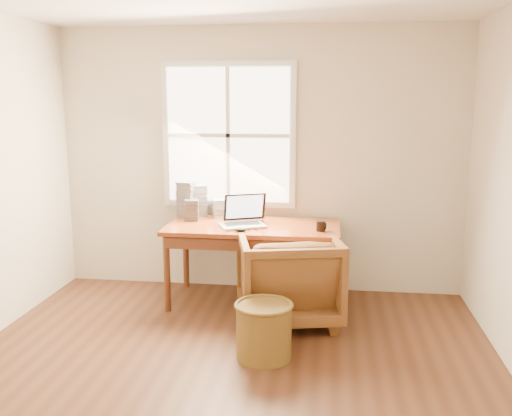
{
  "coord_description": "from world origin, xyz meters",
  "views": [
    {
      "loc": [
        0.7,
        -3.32,
        1.93
      ],
      "look_at": [
        0.05,
        1.65,
        0.94
      ],
      "focal_mm": 40.0,
      "sensor_mm": 36.0,
      "label": 1
    }
  ],
  "objects": [
    {
      "name": "cd_stack_a",
      "position": [
        -0.6,
        2.14,
        0.91
      ],
      "size": [
        0.2,
        0.19,
        0.31
      ],
      "primitive_type": "cube",
      "rotation": [
        0.0,
        0.0,
        0.42
      ],
      "color": "#ABB0B7",
      "rests_on": "desk"
    },
    {
      "name": "armchair",
      "position": [
        0.36,
        1.38,
        0.39
      ],
      "size": [
        1.01,
        1.03,
        0.78
      ],
      "primitive_type": "imported",
      "rotation": [
        0.0,
        0.0,
        3.37
      ],
      "color": "brown",
      "rests_on": "room_shell"
    },
    {
      "name": "cd_stack_c",
      "position": [
        -0.7,
        2.08,
        0.93
      ],
      "size": [
        0.18,
        0.16,
        0.35
      ],
      "primitive_type": "cube",
      "rotation": [
        0.0,
        0.0,
        -0.17
      ],
      "color": "#9B9DA8",
      "rests_on": "desk"
    },
    {
      "name": "laptop",
      "position": [
        -0.09,
        1.72,
        0.9
      ],
      "size": [
        0.54,
        0.55,
        0.3
      ],
      "primitive_type": null,
      "rotation": [
        0.0,
        0.0,
        0.42
      ],
      "color": "silver",
      "rests_on": "desk"
    },
    {
      "name": "desk",
      "position": [
        0.0,
        1.8,
        0.73
      ],
      "size": [
        1.6,
        0.8,
        0.04
      ],
      "primitive_type": "cube",
      "color": "brown",
      "rests_on": "room_shell"
    },
    {
      "name": "cd_stack_d",
      "position": [
        -0.37,
        2.09,
        0.84
      ],
      "size": [
        0.18,
        0.17,
        0.18
      ],
      "primitive_type": "cube",
      "rotation": [
        0.0,
        0.0,
        0.36
      ],
      "color": "silver",
      "rests_on": "desk"
    },
    {
      "name": "wicker_stool",
      "position": [
        0.24,
        0.64,
        0.21
      ],
      "size": [
        0.52,
        0.52,
        0.41
      ],
      "primitive_type": "cylinder",
      "rotation": [
        0.0,
        0.0,
        0.32
      ],
      "color": "brown",
      "rests_on": "room_shell"
    },
    {
      "name": "room_shell",
      "position": [
        -0.02,
        0.16,
        1.32
      ],
      "size": [
        4.04,
        4.54,
        2.64
      ],
      "color": "#4E2C1A",
      "rests_on": "ground"
    },
    {
      "name": "mouse",
      "position": [
        -0.07,
        1.52,
        0.77
      ],
      "size": [
        0.11,
        0.07,
        0.03
      ],
      "primitive_type": "ellipsoid",
      "rotation": [
        0.0,
        0.0,
        0.14
      ],
      "color": "black",
      "rests_on": "desk"
    },
    {
      "name": "coffee_mug",
      "position": [
        0.63,
        1.64,
        0.8
      ],
      "size": [
        0.09,
        0.09,
        0.09
      ],
      "primitive_type": "cylinder",
      "rotation": [
        0.0,
        0.0,
        -0.13
      ],
      "color": "black",
      "rests_on": "desk"
    },
    {
      "name": "cd_stack_b",
      "position": [
        -0.61,
        1.92,
        0.85
      ],
      "size": [
        0.14,
        0.13,
        0.2
      ],
      "primitive_type": "cube",
      "rotation": [
        0.0,
        0.0,
        0.16
      ],
      "color": "#232327",
      "rests_on": "desk"
    }
  ]
}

